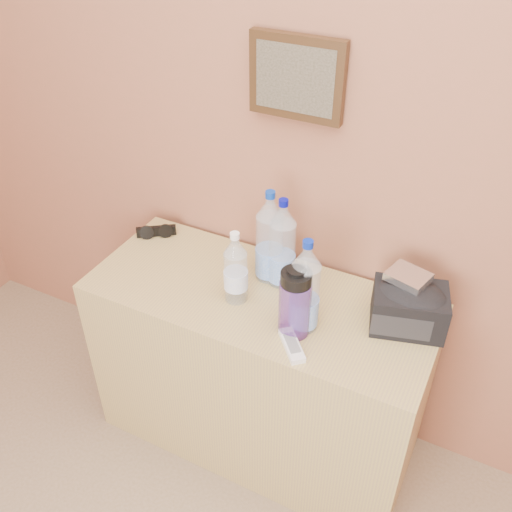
# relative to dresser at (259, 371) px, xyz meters

# --- Properties ---
(picture_frame) EXTENTS (0.30, 0.03, 0.25)m
(picture_frame) POSITION_rel_dresser_xyz_m (0.00, 0.24, 1.03)
(picture_frame) COLOR #382311
(picture_frame) RESTS_ON room_shell
(dresser) EXTENTS (1.18, 0.49, 0.74)m
(dresser) POSITION_rel_dresser_xyz_m (0.00, 0.00, 0.00)
(dresser) COLOR tan
(dresser) RESTS_ON ground
(pet_large_b) EXTENTS (0.09, 0.09, 0.33)m
(pet_large_b) POSITION_rel_dresser_xyz_m (0.03, 0.10, 0.51)
(pet_large_b) COLOR silver
(pet_large_b) RESTS_ON dresser
(pet_large_c) EXTENTS (0.09, 0.09, 0.34)m
(pet_large_c) POSITION_rel_dresser_xyz_m (-0.02, 0.11, 0.52)
(pet_large_c) COLOR #CCE5FF
(pet_large_c) RESTS_ON dresser
(pet_large_d) EXTENTS (0.09, 0.09, 0.32)m
(pet_large_d) POSITION_rel_dresser_xyz_m (0.19, -0.07, 0.51)
(pet_large_d) COLOR white
(pet_large_d) RESTS_ON dresser
(pet_small) EXTENTS (0.08, 0.08, 0.26)m
(pet_small) POSITION_rel_dresser_xyz_m (-0.06, -0.05, 0.48)
(pet_small) COLOR white
(pet_small) RESTS_ON dresser
(nalgene_bottle) EXTENTS (0.10, 0.10, 0.24)m
(nalgene_bottle) POSITION_rel_dresser_xyz_m (0.17, -0.10, 0.49)
(nalgene_bottle) COLOR #602B92
(nalgene_bottle) RESTS_ON dresser
(sunglasses) EXTENTS (0.15, 0.13, 0.04)m
(sunglasses) POSITION_rel_dresser_xyz_m (-0.51, 0.14, 0.39)
(sunglasses) COLOR black
(sunglasses) RESTS_ON dresser
(ac_remote) EXTENTS (0.13, 0.13, 0.02)m
(ac_remote) POSITION_rel_dresser_xyz_m (0.20, -0.17, 0.38)
(ac_remote) COLOR silver
(ac_remote) RESTS_ON dresser
(toiletry_bag) EXTENTS (0.26, 0.22, 0.15)m
(toiletry_bag) POSITION_rel_dresser_xyz_m (0.47, 0.08, 0.45)
(toiletry_bag) COLOR black
(toiletry_bag) RESTS_ON dresser
(foil_packet) EXTENTS (0.14, 0.13, 0.02)m
(foil_packet) POSITION_rel_dresser_xyz_m (0.45, 0.11, 0.53)
(foil_packet) COLOR white
(foil_packet) RESTS_ON toiletry_bag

